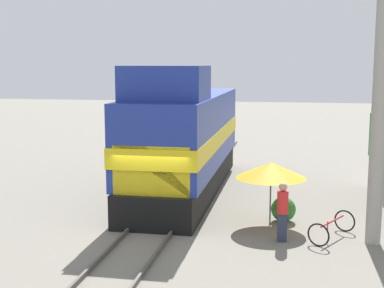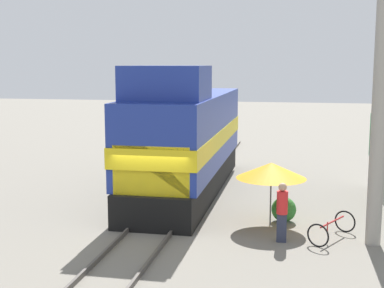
% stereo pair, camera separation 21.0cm
% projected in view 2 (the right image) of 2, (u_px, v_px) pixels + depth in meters
% --- Properties ---
extents(ground_plane, '(120.00, 120.00, 0.00)m').
position_uv_depth(ground_plane, '(157.00, 225.00, 18.04)').
color(ground_plane, slate).
extents(rail_near, '(0.08, 39.07, 0.15)m').
position_uv_depth(rail_near, '(137.00, 222.00, 18.17)').
color(rail_near, '#4C4742').
rests_on(rail_near, ground_plane).
extents(rail_far, '(0.08, 39.07, 0.15)m').
position_uv_depth(rail_far, '(178.00, 224.00, 17.89)').
color(rail_far, '#4C4742').
rests_on(rail_far, ground_plane).
extents(locomotive, '(3.04, 12.01, 5.33)m').
position_uv_depth(locomotive, '(185.00, 140.00, 22.24)').
color(locomotive, black).
rests_on(locomotive, ground_plane).
extents(utility_pole, '(1.80, 0.45, 9.25)m').
position_uv_depth(utility_pole, '(381.00, 89.00, 15.42)').
color(utility_pole, '#9E998E').
rests_on(utility_pole, ground_plane).
extents(vendor_umbrella, '(2.35, 2.35, 2.13)m').
position_uv_depth(vendor_umbrella, '(271.00, 170.00, 17.81)').
color(vendor_umbrella, '#4C4C4C').
rests_on(vendor_umbrella, ground_plane).
extents(shrub_cluster, '(0.85, 0.85, 0.85)m').
position_uv_depth(shrub_cluster, '(284.00, 209.00, 18.39)').
color(shrub_cluster, '#2D722D').
rests_on(shrub_cluster, ground_plane).
extents(person_bystander, '(0.34, 0.34, 1.84)m').
position_uv_depth(person_bystander, '(282.00, 210.00, 16.19)').
color(person_bystander, '#2D3347').
rests_on(person_bystander, ground_plane).
extents(bicycle, '(1.55, 2.02, 0.71)m').
position_uv_depth(bicycle, '(332.00, 228.00, 16.51)').
color(bicycle, black).
rests_on(bicycle, ground_plane).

